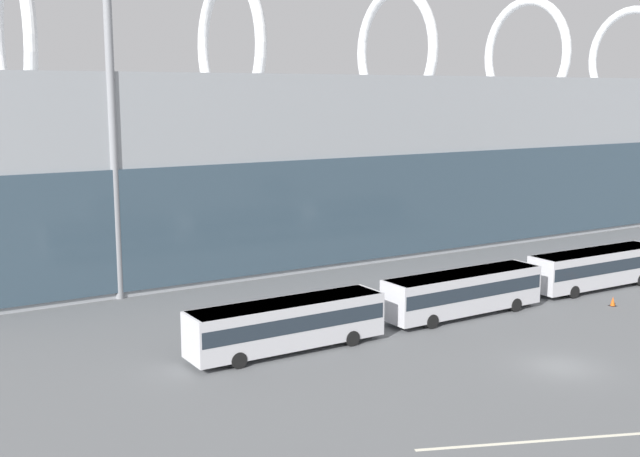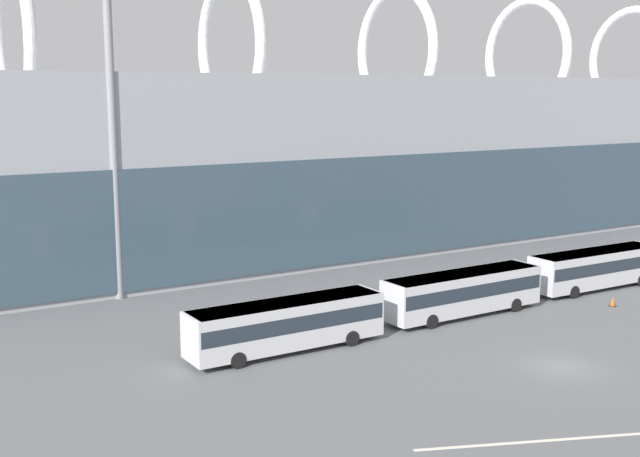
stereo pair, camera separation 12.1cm
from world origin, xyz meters
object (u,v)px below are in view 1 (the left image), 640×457
Objects in this scene: airliner_at_gate_far at (278,178)px; traffic_cone_1 at (613,301)px; shuttle_bus_0 at (287,322)px; floodlight_mast at (110,70)px; shuttle_bus_2 at (596,266)px; shuttle_bus_1 at (463,290)px.

airliner_at_gate_far reaches higher than traffic_cone_1.
floodlight_mast reaches higher than shuttle_bus_0.
shuttle_bus_2 is 41.28m from floodlight_mast.
airliner_at_gate_far is 1.67× the size of floodlight_mast.
shuttle_bus_0 is at bearing -177.83° from shuttle_bus_2.
floodlight_mast reaches higher than shuttle_bus_1.
floodlight_mast is (-29.14, -27.12, 12.25)m from airliner_at_gate_far.
airliner_at_gate_far reaches higher than shuttle_bus_0.
floodlight_mast is at bearing 104.87° from shuttle_bus_0.
airliner_at_gate_far is at bearing 61.79° from shuttle_bus_0.
floodlight_mast is (-19.36, 17.77, 15.61)m from shuttle_bus_1.
shuttle_bus_0 is at bearing 156.47° from airliner_at_gate_far.
shuttle_bus_0 is 17.90× the size of traffic_cone_1.
floodlight_mast is (-4.73, 18.05, 15.61)m from shuttle_bus_0.
shuttle_bus_2 is at bearing -168.91° from airliner_at_gate_far.
airliner_at_gate_far is at bearing 91.82° from traffic_cone_1.
floodlight_mast is 34.74× the size of traffic_cone_1.
shuttle_bus_0 is 26.28m from traffic_cone_1.
shuttle_bus_1 is 14.64m from shuttle_bus_2.
shuttle_bus_0 and shuttle_bus_2 have the same top height.
floodlight_mast reaches higher than traffic_cone_1.
shuttle_bus_1 is 12.11m from traffic_cone_1.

